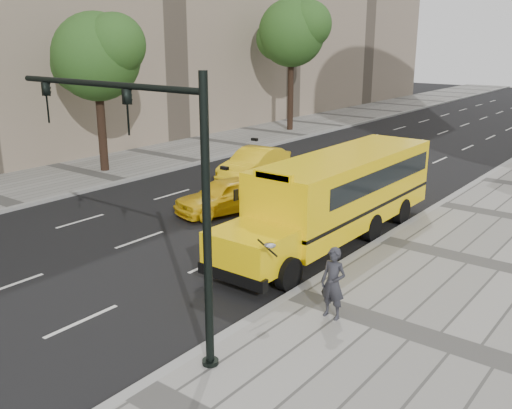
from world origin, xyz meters
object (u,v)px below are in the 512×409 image
Objects in this scene: school_bus at (341,190)px; traffic_signal at (157,179)px; pedestrian at (333,283)px; taxi_far at (255,164)px; tree_b at (97,56)px; tree_c at (293,32)px; taxi_near at (225,195)px.

school_bus is 1.81× the size of traffic_signal.
taxi_far is at bearing 137.07° from pedestrian.
tree_b is 1.71× the size of taxi_far.
traffic_signal reaches higher than taxi_far.
tree_c is 16.74m from taxi_far.
taxi_far is at bearing 147.42° from school_bus.
pedestrian is (3.09, -5.79, -0.68)m from school_bus.
traffic_signal is at bearing -40.57° from taxi_near.
tree_c is 24.52m from school_bus.
taxi_near is 5.84m from taxi_far.
tree_b is at bearing -159.13° from taxi_far.
traffic_signal is (0.69, -9.30, 2.33)m from school_bus.
traffic_signal is at bearing -85.74° from school_bus.
tree_b reaches higher than taxi_far.
tree_c is at bearing 119.15° from traffic_signal.
tree_b is 15.57m from school_bus.
school_bus is 6.60m from pedestrian.
traffic_signal is (8.47, -14.27, 3.30)m from taxi_far.
traffic_signal is at bearing -33.98° from tree_b.
taxi_far is at bearing -62.51° from tree_c.
taxi_near is at bearing -176.91° from school_bus.
tree_c is at bearing 89.97° from tree_b.
taxi_near is (9.68, -1.50, -5.32)m from tree_b.
school_bus is (14.92, -1.22, -4.29)m from tree_b.
tree_c is 30.99m from pedestrian.
tree_b is at bearing 146.02° from traffic_signal.
pedestrian is (18.00, -7.01, -4.97)m from tree_b.
school_bus is 2.70× the size of taxi_near.
tree_b is 4.42× the size of pedestrian.
school_bus is at bearing -39.44° from taxi_far.
tree_b is at bearing 175.32° from school_bus.
tree_c is 2.27× the size of taxi_near.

